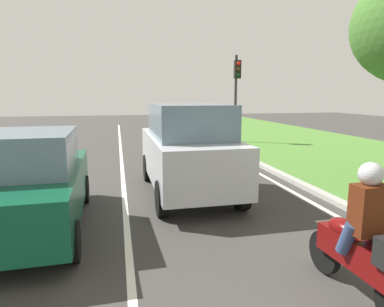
{
  "coord_description": "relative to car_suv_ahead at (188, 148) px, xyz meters",
  "views": [
    {
      "loc": [
        -0.8,
        1.12,
        2.5
      ],
      "look_at": [
        0.81,
        8.36,
        1.2
      ],
      "focal_mm": 31.43,
      "sensor_mm": 36.0,
      "label": 1
    }
  ],
  "objects": [
    {
      "name": "ground_plane",
      "position": [
        -0.91,
        4.71,
        -1.17
      ],
      "size": [
        60.0,
        60.0,
        0.0
      ],
      "primitive_type": "plane",
      "color": "#383533"
    },
    {
      "name": "lane_line_center",
      "position": [
        -1.61,
        4.71,
        -1.16
      ],
      "size": [
        0.12,
        32.0,
        0.01
      ],
      "primitive_type": "cube",
      "color": "silver",
      "rests_on": "ground"
    },
    {
      "name": "lane_line_right_edge",
      "position": [
        2.69,
        4.71,
        -1.16
      ],
      "size": [
        0.12,
        32.0,
        0.01
      ],
      "primitive_type": "cube",
      "color": "silver",
      "rests_on": "ground"
    },
    {
      "name": "grass_verge_right",
      "position": [
        7.59,
        4.71,
        -1.14
      ],
      "size": [
        9.0,
        48.0,
        0.06
      ],
      "primitive_type": "cube",
      "color": "#47752D",
      "rests_on": "ground"
    },
    {
      "name": "curb_right",
      "position": [
        3.19,
        4.71,
        -1.11
      ],
      "size": [
        0.24,
        48.0,
        0.12
      ],
      "primitive_type": "cube",
      "color": "#9E9B93",
      "rests_on": "ground"
    },
    {
      "name": "car_suv_ahead",
      "position": [
        0.0,
        0.0,
        0.0
      ],
      "size": [
        1.99,
        4.51,
        2.28
      ],
      "rotation": [
        0.0,
        0.0,
        0.01
      ],
      "color": "#B7BABF",
      "rests_on": "ground"
    },
    {
      "name": "car_sedan_left_lane",
      "position": [
        -3.3,
        -1.73,
        -0.25
      ],
      "size": [
        1.95,
        4.35,
        1.86
      ],
      "rotation": [
        0.0,
        0.0,
        0.03
      ],
      "color": "#0C472D",
      "rests_on": "ground"
    },
    {
      "name": "motorcycle",
      "position": [
        1.12,
        -5.0,
        -0.6
      ],
      "size": [
        0.41,
        1.9,
        1.01
      ],
      "rotation": [
        0.0,
        0.0,
        0.02
      ],
      "color": "#590A0A",
      "rests_on": "ground"
    },
    {
      "name": "rider_person",
      "position": [
        1.11,
        -4.95,
        0.02
      ],
      "size": [
        0.51,
        0.41,
        1.16
      ],
      "rotation": [
        0.0,
        0.0,
        0.02
      ],
      "color": "#4C1E0C",
      "rests_on": "ground"
    },
    {
      "name": "traffic_light_near_right",
      "position": [
        4.34,
        8.49,
        1.87
      ],
      "size": [
        0.32,
        0.5,
        4.5
      ],
      "color": "#2D2D2D",
      "rests_on": "ground"
    }
  ]
}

